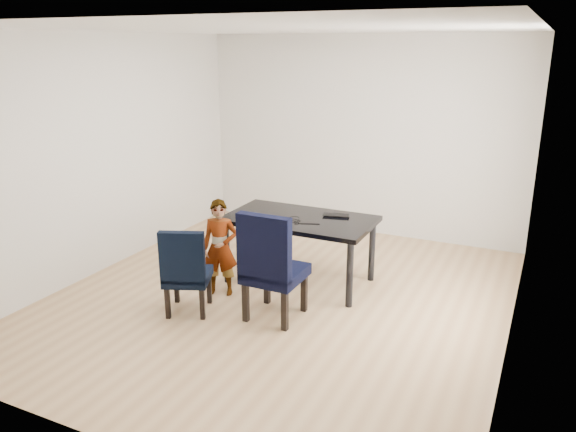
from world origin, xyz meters
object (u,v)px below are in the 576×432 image
at_px(chair_right, 275,264).
at_px(child, 220,248).
at_px(plate, 261,220).
at_px(chair_left, 188,269).
at_px(laptop, 337,214).
at_px(dining_table, 300,250).

relative_size(chair_right, child, 1.06).
bearing_deg(plate, child, -129.22).
relative_size(chair_left, plate, 3.14).
height_order(plate, laptop, laptop).
bearing_deg(laptop, child, 31.08).
relative_size(dining_table, child, 1.55).
distance_m(child, plate, 0.53).
distance_m(chair_left, laptop, 1.76).
xyz_separation_m(child, plate, (0.30, 0.36, 0.24)).
bearing_deg(dining_table, laptop, 36.99).
xyz_separation_m(dining_table, chair_right, (0.14, -0.88, 0.17)).
xyz_separation_m(plate, laptop, (0.66, 0.54, 0.00)).
distance_m(dining_table, child, 0.91).
bearing_deg(chair_right, dining_table, 99.24).
xyz_separation_m(chair_right, laptop, (0.19, 1.13, 0.21)).
xyz_separation_m(child, laptop, (0.96, 0.90, 0.24)).
height_order(dining_table, chair_left, chair_left).
height_order(child, laptop, child).
bearing_deg(chair_right, laptop, 80.44).
bearing_deg(dining_table, plate, -138.66).
height_order(child, plate, child).
bearing_deg(chair_left, laptop, 31.21).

